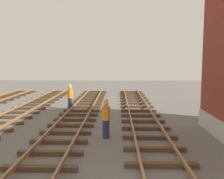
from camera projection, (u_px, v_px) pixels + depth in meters
The scene contains 2 objects.
track_worker_foreground at pixel (106, 118), 11.57m from camera, with size 0.40×0.40×1.87m.
track_worker_distant at pixel (70, 97), 18.32m from camera, with size 0.40×0.40×1.87m.
Camera 1 is at (-0.92, -5.04, 3.59)m, focal length 40.03 mm.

